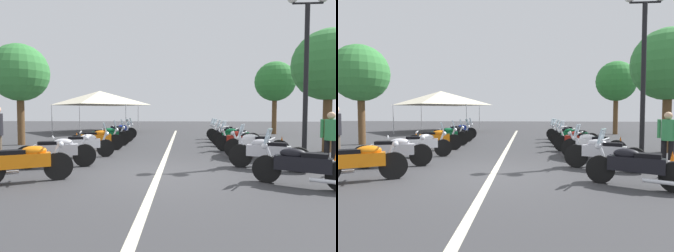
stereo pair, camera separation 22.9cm
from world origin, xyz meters
TOP-DOWN VIEW (x-y plane):
  - ground_plane at (0.00, 0.00)m, footprint 80.00×80.00m
  - lane_centre_stripe at (4.88, 0.00)m, footprint 23.00×0.16m
  - motorcycle_left_row_0 at (-0.95, 2.81)m, footprint 1.09×1.81m
  - motorcycle_left_row_1 at (0.71, 2.88)m, footprint 0.88×2.08m
  - motorcycle_left_row_2 at (2.44, 2.76)m, footprint 0.94×2.03m
  - motorcycle_left_row_3 at (4.17, 2.84)m, footprint 0.92×2.11m
  - motorcycle_left_row_4 at (5.66, 2.89)m, footprint 0.91×2.14m
  - motorcycle_left_row_5 at (7.27, 2.84)m, footprint 1.06×1.81m
  - motorcycle_left_row_6 at (8.89, 3.02)m, footprint 0.86×1.97m
  - motorcycle_right_row_0 at (-0.95, -3.03)m, footprint 1.10×1.84m
  - motorcycle_right_row_1 at (0.78, -2.86)m, footprint 1.02×2.00m
  - motorcycle_right_row_2 at (2.44, -2.97)m, footprint 0.95×2.01m
  - motorcycle_right_row_3 at (3.96, -2.82)m, footprint 1.18×1.92m
  - motorcycle_right_row_4 at (5.75, -2.90)m, footprint 0.90×2.09m
  - motorcycle_right_row_5 at (7.30, -2.87)m, footprint 1.15×2.00m
  - motorcycle_right_row_6 at (9.09, -2.88)m, footprint 0.90×1.94m
  - street_lamp_twin_globe at (1.96, -4.33)m, footprint 0.32×1.22m
  - traffic_cone_0 at (5.82, 4.32)m, footprint 0.36×0.36m
  - traffic_cone_1 at (4.25, -4.44)m, footprint 0.36×0.36m
  - traffic_cone_2 at (0.09, -4.30)m, footprint 0.36×0.36m
  - bystander_1 at (1.10, -4.67)m, footprint 0.36×0.44m
  - roadside_tree_0 at (13.21, -7.00)m, footprint 2.75×2.75m
  - roadside_tree_1 at (4.28, -6.16)m, footprint 2.71×2.71m
  - roadside_tree_2 at (5.92, 7.02)m, footprint 2.65×2.65m
  - event_tent at (14.73, 5.92)m, footprint 5.79×5.79m

SIDE VIEW (x-z plane):
  - ground_plane at x=0.00m, z-range 0.00..0.00m
  - lane_centre_stripe at x=4.88m, z-range 0.00..0.01m
  - traffic_cone_0 at x=5.82m, z-range -0.02..0.60m
  - traffic_cone_1 at x=4.25m, z-range -0.02..0.60m
  - traffic_cone_2 at x=0.09m, z-range -0.02..0.60m
  - motorcycle_left_row_0 at x=-0.95m, z-range -0.04..0.95m
  - motorcycle_left_row_5 at x=7.27m, z-range -0.14..1.05m
  - motorcycle_right_row_0 at x=-0.95m, z-range -0.14..1.05m
  - motorcycle_left_row_2 at x=2.44m, z-range -0.14..1.05m
  - motorcycle_left_row_1 at x=0.71m, z-range -0.04..0.96m
  - motorcycle_right_row_6 at x=9.09m, z-range -0.14..1.05m
  - motorcycle_right_row_2 at x=2.44m, z-range -0.04..0.97m
  - motorcycle_right_row_3 at x=3.96m, z-range -0.14..1.07m
  - motorcycle_right_row_5 at x=7.30m, z-range -0.14..1.07m
  - motorcycle_right_row_4 at x=5.75m, z-range -0.14..1.07m
  - motorcycle_left_row_3 at x=4.17m, z-range -0.14..1.08m
  - motorcycle_right_row_1 at x=0.78m, z-range -0.14..1.08m
  - motorcycle_left_row_6 at x=8.89m, z-range -0.14..1.08m
  - motorcycle_left_row_4 at x=5.66m, z-range -0.14..1.08m
  - bystander_1 at x=1.10m, z-range 0.13..1.68m
  - event_tent at x=14.73m, z-range 1.05..4.25m
  - roadside_tree_1 at x=4.28m, z-range 0.97..5.68m
  - roadside_tree_2 at x=5.92m, z-range 1.00..5.72m
  - street_lamp_twin_globe at x=1.96m, z-range 0.92..6.07m
  - roadside_tree_0 at x=13.21m, z-range 1.13..6.20m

